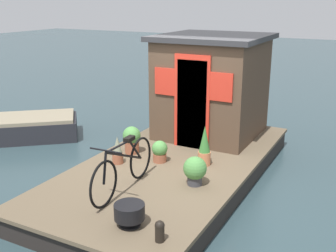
{
  "coord_description": "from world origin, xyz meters",
  "views": [
    {
      "loc": [
        -6.16,
        -3.14,
        3.15
      ],
      "look_at": [
        -0.2,
        0.0,
        1.09
      ],
      "focal_mm": 44.4,
      "sensor_mm": 36.0,
      "label": 1
    }
  ],
  "objects_px": {
    "potted_plant_mint": "(160,151)",
    "houseboat_cabin": "(212,85)",
    "bicycle": "(124,168)",
    "potted_plant_rosemary": "(205,147)",
    "mooring_bollard": "(160,230)",
    "dinghy_boat": "(10,128)",
    "charcoal_grill": "(129,212)",
    "potted_plant_lavender": "(195,170)",
    "potted_plant_sage": "(132,139)",
    "potted_plant_geranium": "(118,151)"
  },
  "relations": [
    {
      "from": "potted_plant_mint",
      "to": "dinghy_boat",
      "type": "height_order",
      "value": "potted_plant_mint"
    },
    {
      "from": "potted_plant_mint",
      "to": "potted_plant_sage",
      "type": "distance_m",
      "value": 0.69
    },
    {
      "from": "houseboat_cabin",
      "to": "potted_plant_rosemary",
      "type": "bearing_deg",
      "value": -161.42
    },
    {
      "from": "potted_plant_mint",
      "to": "bicycle",
      "type": "bearing_deg",
      "value": -175.69
    },
    {
      "from": "bicycle",
      "to": "charcoal_grill",
      "type": "distance_m",
      "value": 1.03
    },
    {
      "from": "houseboat_cabin",
      "to": "potted_plant_sage",
      "type": "distance_m",
      "value": 2.11
    },
    {
      "from": "bicycle",
      "to": "dinghy_boat",
      "type": "xyz_separation_m",
      "value": [
        1.73,
        4.32,
        -0.5
      ]
    },
    {
      "from": "bicycle",
      "to": "potted_plant_sage",
      "type": "distance_m",
      "value": 1.62
    },
    {
      "from": "potted_plant_mint",
      "to": "potted_plant_lavender",
      "type": "bearing_deg",
      "value": -121.72
    },
    {
      "from": "bicycle",
      "to": "potted_plant_lavender",
      "type": "xyz_separation_m",
      "value": [
        0.7,
        -0.85,
        -0.13
      ]
    },
    {
      "from": "bicycle",
      "to": "potted_plant_rosemary",
      "type": "relative_size",
      "value": 2.47
    },
    {
      "from": "charcoal_grill",
      "to": "dinghy_boat",
      "type": "distance_m",
      "value": 5.56
    },
    {
      "from": "charcoal_grill",
      "to": "mooring_bollard",
      "type": "xyz_separation_m",
      "value": [
        -0.13,
        -0.51,
        -0.05
      ]
    },
    {
      "from": "charcoal_grill",
      "to": "potted_plant_sage",
      "type": "bearing_deg",
      "value": 31.88
    },
    {
      "from": "houseboat_cabin",
      "to": "dinghy_boat",
      "type": "height_order",
      "value": "houseboat_cabin"
    },
    {
      "from": "houseboat_cabin",
      "to": "mooring_bollard",
      "type": "bearing_deg",
      "value": -165.95
    },
    {
      "from": "potted_plant_sage",
      "to": "potted_plant_rosemary",
      "type": "xyz_separation_m",
      "value": [
        0.08,
        -1.43,
        0.06
      ]
    },
    {
      "from": "bicycle",
      "to": "charcoal_grill",
      "type": "height_order",
      "value": "bicycle"
    },
    {
      "from": "potted_plant_mint",
      "to": "potted_plant_geranium",
      "type": "xyz_separation_m",
      "value": [
        -0.41,
        0.61,
        0.04
      ]
    },
    {
      "from": "potted_plant_geranium",
      "to": "potted_plant_rosemary",
      "type": "distance_m",
      "value": 1.51
    },
    {
      "from": "charcoal_grill",
      "to": "mooring_bollard",
      "type": "relative_size",
      "value": 1.46
    },
    {
      "from": "potted_plant_rosemary",
      "to": "bicycle",
      "type": "bearing_deg",
      "value": 156.43
    },
    {
      "from": "mooring_bollard",
      "to": "bicycle",
      "type": "bearing_deg",
      "value": 50.23
    },
    {
      "from": "charcoal_grill",
      "to": "potted_plant_rosemary",
      "type": "bearing_deg",
      "value": -1.01
    },
    {
      "from": "mooring_bollard",
      "to": "dinghy_boat",
      "type": "distance_m",
      "value": 6.07
    },
    {
      "from": "mooring_bollard",
      "to": "potted_plant_sage",
      "type": "bearing_deg",
      "value": 38.75
    },
    {
      "from": "bicycle",
      "to": "potted_plant_mint",
      "type": "relative_size",
      "value": 4.55
    },
    {
      "from": "potted_plant_sage",
      "to": "dinghy_boat",
      "type": "bearing_deg",
      "value": 85.18
    },
    {
      "from": "potted_plant_geranium",
      "to": "bicycle",
      "type": "bearing_deg",
      "value": -140.81
    },
    {
      "from": "houseboat_cabin",
      "to": "dinghy_boat",
      "type": "bearing_deg",
      "value": 108.37
    },
    {
      "from": "mooring_bollard",
      "to": "potted_plant_rosemary",
      "type": "bearing_deg",
      "value": 10.83
    },
    {
      "from": "houseboat_cabin",
      "to": "dinghy_boat",
      "type": "xyz_separation_m",
      "value": [
        -1.47,
        4.41,
        -1.17
      ]
    },
    {
      "from": "potted_plant_mint",
      "to": "potted_plant_sage",
      "type": "relative_size",
      "value": 0.76
    },
    {
      "from": "potted_plant_rosemary",
      "to": "mooring_bollard",
      "type": "distance_m",
      "value": 2.5
    },
    {
      "from": "dinghy_boat",
      "to": "bicycle",
      "type": "bearing_deg",
      "value": -111.78
    },
    {
      "from": "houseboat_cabin",
      "to": "charcoal_grill",
      "type": "distance_m",
      "value": 4.12
    },
    {
      "from": "potted_plant_rosemary",
      "to": "dinghy_boat",
      "type": "relative_size",
      "value": 0.23
    },
    {
      "from": "potted_plant_rosemary",
      "to": "potted_plant_geranium",
      "type": "bearing_deg",
      "value": 114.93
    },
    {
      "from": "potted_plant_mint",
      "to": "potted_plant_sage",
      "type": "height_order",
      "value": "potted_plant_sage"
    },
    {
      "from": "potted_plant_sage",
      "to": "houseboat_cabin",
      "type": "bearing_deg",
      "value": -26.08
    },
    {
      "from": "bicycle",
      "to": "dinghy_boat",
      "type": "bearing_deg",
      "value": 68.22
    },
    {
      "from": "potted_plant_geranium",
      "to": "dinghy_boat",
      "type": "height_order",
      "value": "potted_plant_geranium"
    },
    {
      "from": "charcoal_grill",
      "to": "potted_plant_lavender",
      "type": "bearing_deg",
      "value": -8.6
    },
    {
      "from": "potted_plant_mint",
      "to": "potted_plant_lavender",
      "type": "height_order",
      "value": "potted_plant_lavender"
    },
    {
      "from": "houseboat_cabin",
      "to": "bicycle",
      "type": "distance_m",
      "value": 3.26
    },
    {
      "from": "potted_plant_rosemary",
      "to": "potted_plant_lavender",
      "type": "bearing_deg",
      "value": -167.03
    },
    {
      "from": "potted_plant_mint",
      "to": "houseboat_cabin",
      "type": "bearing_deg",
      "value": -5.67
    },
    {
      "from": "potted_plant_rosemary",
      "to": "houseboat_cabin",
      "type": "bearing_deg",
      "value": 18.58
    },
    {
      "from": "bicycle",
      "to": "mooring_bollard",
      "type": "relative_size",
      "value": 6.48
    },
    {
      "from": "potted_plant_rosemary",
      "to": "mooring_bollard",
      "type": "relative_size",
      "value": 2.62
    }
  ]
}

